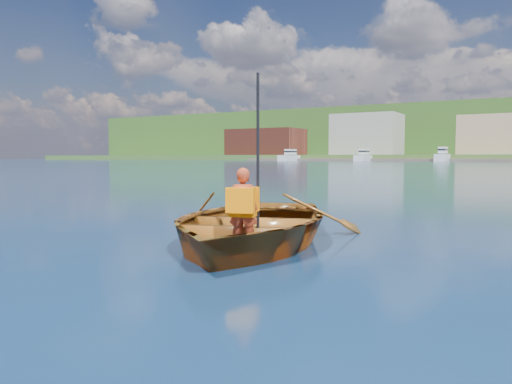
% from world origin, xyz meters
% --- Properties ---
extents(ground, '(600.00, 600.00, 0.00)m').
position_xyz_m(ground, '(0.00, 0.00, 0.00)').
color(ground, '#132546').
rests_on(ground, ground).
extents(rowboat, '(4.08, 4.91, 0.88)m').
position_xyz_m(rowboat, '(-1.01, 0.88, 0.29)').
color(rowboat, brown).
rests_on(rowboat, ground).
extents(child_paddler, '(0.42, 0.42, 2.13)m').
position_xyz_m(child_paddler, '(-0.61, 0.06, 0.62)').
color(child_paddler, '#A1361B').
rests_on(child_paddler, ground).
extents(dock, '(160.01, 4.48, 0.80)m').
position_xyz_m(dock, '(-7.05, 148.00, 0.40)').
color(dock, brown).
rests_on(dock, ground).
extents(waterfront_buildings, '(202.00, 16.00, 14.00)m').
position_xyz_m(waterfront_buildings, '(-7.74, 165.00, 7.74)').
color(waterfront_buildings, maroon).
rests_on(waterfront_buildings, ground).
extents(hillside_trees, '(301.54, 87.99, 25.77)m').
position_xyz_m(hillside_trees, '(-17.07, 236.29, 17.69)').
color(hillside_trees, '#382314').
rests_on(hillside_trees, ground).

